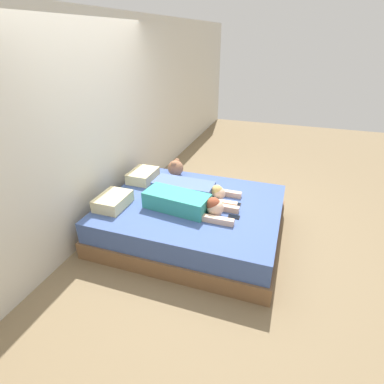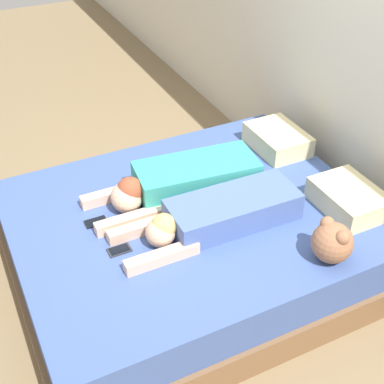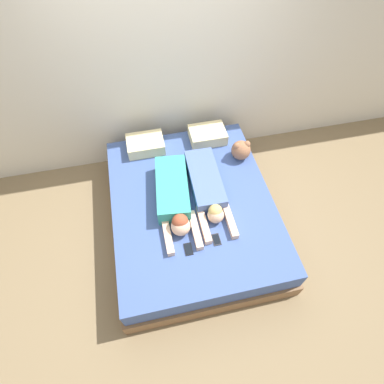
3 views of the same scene
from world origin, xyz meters
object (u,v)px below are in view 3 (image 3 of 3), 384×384
pillow_head_left (146,144)px  cell_phone_left (188,249)px  bed (192,212)px  plush_toy (241,150)px  pillow_head_right (207,135)px  cell_phone_right (216,240)px  person_right (207,187)px  person_left (174,197)px

pillow_head_left → cell_phone_left: (0.23, -1.44, -0.07)m
bed → cell_phone_left: cell_phone_left is taller
cell_phone_left → plush_toy: bearing=50.9°
pillow_head_right → cell_phone_right: pillow_head_right is taller
bed → cell_phone_right: (0.13, -0.52, 0.25)m
person_right → plush_toy: bearing=39.4°
cell_phone_left → cell_phone_right: (0.29, 0.04, 0.00)m
bed → pillow_head_left: size_ratio=4.97×
pillow_head_right → person_left: size_ratio=0.39×
person_left → bed: bearing=-4.0°
person_right → pillow_head_left: bearing=125.6°
plush_toy → person_right: bearing=-140.6°
person_left → cell_phone_right: (0.33, -0.53, -0.09)m
bed → pillow_head_right: size_ratio=4.97×
cell_phone_right → pillow_head_left: bearing=110.6°
person_left → pillow_head_right: bearing=56.0°
person_left → pillow_head_left: bearing=103.0°
pillow_head_right → cell_phone_left: (-0.55, -1.44, -0.07)m
cell_phone_left → plush_toy: size_ratio=0.54×
cell_phone_right → bed: bearing=104.5°
person_left → cell_phone_right: 0.63m
pillow_head_right → cell_phone_left: 1.54m
person_left → cell_phone_right: size_ratio=8.62×
person_right → cell_phone_left: 0.72m
person_right → cell_phone_right: 0.60m
cell_phone_left → cell_phone_right: bearing=8.1°
pillow_head_left → person_right: person_right is taller
person_left → plush_toy: plush_toy is taller
person_right → cell_phone_right: (-0.05, -0.59, -0.08)m
bed → person_left: bearing=176.0°
cell_phone_left → cell_phone_right: size_ratio=1.00×
pillow_head_left → person_left: bearing=-77.0°
cell_phone_right → plush_toy: plush_toy is taller
cell_phone_right → person_left: bearing=121.4°
pillow_head_left → cell_phone_right: size_ratio=3.40×
person_right → bed: bearing=-158.5°
person_left → person_right: bearing=9.0°
person_right → cell_phone_left: (-0.34, -0.63, -0.08)m
cell_phone_right → person_right: bearing=85.2°
pillow_head_left → cell_phone_right: 1.49m
pillow_head_left → cell_phone_left: 1.46m
pillow_head_right → plush_toy: 0.49m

